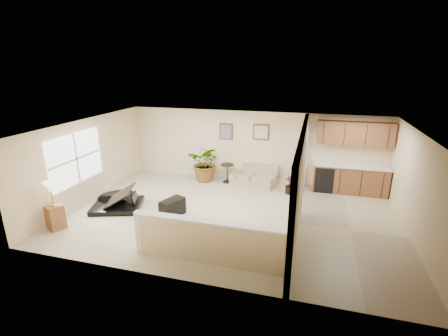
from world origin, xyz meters
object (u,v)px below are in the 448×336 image
(small_plant, at_px, (290,186))
(lamp_stand, at_px, (54,209))
(piano_bench, at_px, (172,208))
(accent_table, at_px, (227,171))
(loveseat, at_px, (254,174))
(palm_plant, at_px, (206,163))
(piano, at_px, (118,189))

(small_plant, relative_size, lamp_stand, 0.46)
(piano_bench, relative_size, lamp_stand, 0.56)
(accent_table, relative_size, lamp_stand, 0.52)
(piano_bench, xyz_separation_m, loveseat, (1.73, 3.12, 0.09))
(accent_table, height_order, palm_plant, palm_plant)
(piano_bench, bearing_deg, lamp_stand, -149.88)
(piano, xyz_separation_m, piano_bench, (1.81, -0.16, -0.30))
(piano, bearing_deg, loveseat, 21.53)
(palm_plant, bearing_deg, accent_table, 3.41)
(piano, bearing_deg, accent_table, 29.21)
(piano, relative_size, piano_bench, 2.63)
(piano_bench, height_order, palm_plant, palm_plant)
(loveseat, relative_size, palm_plant, 1.30)
(piano_bench, xyz_separation_m, lamp_stand, (-2.57, -1.49, 0.30))
(piano, xyz_separation_m, lamp_stand, (-0.76, -1.65, -0.00))
(loveseat, xyz_separation_m, palm_plant, (-1.72, -0.18, 0.32))
(small_plant, height_order, lamp_stand, lamp_stand)
(piano, relative_size, lamp_stand, 1.48)
(piano_bench, distance_m, accent_table, 3.10)
(accent_table, xyz_separation_m, palm_plant, (-0.77, -0.05, 0.23))
(loveseat, relative_size, lamp_stand, 1.36)
(accent_table, distance_m, lamp_stand, 5.59)
(piano, bearing_deg, piano_bench, -23.55)
(loveseat, bearing_deg, accent_table, -158.82)
(accent_table, xyz_separation_m, small_plant, (2.24, -0.47, -0.18))
(piano_bench, relative_size, small_plant, 1.23)
(lamp_stand, bearing_deg, piano, 65.34)
(palm_plant, distance_m, lamp_stand, 5.13)
(piano_bench, distance_m, small_plant, 3.94)
(loveseat, distance_m, lamp_stand, 6.30)
(accent_table, relative_size, small_plant, 1.14)
(piano, xyz_separation_m, loveseat, (3.53, 2.96, -0.21))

